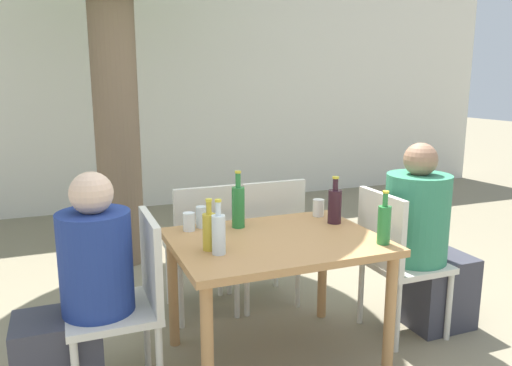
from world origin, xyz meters
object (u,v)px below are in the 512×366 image
at_px(patio_chair_0, 129,295).
at_px(drinking_glass_0, 189,222).
at_px(dining_table_front, 276,254).
at_px(oil_cruet_3, 209,230).
at_px(patio_chair_3, 267,234).
at_px(green_bottle_1, 384,223).
at_px(patio_chair_1, 395,254).
at_px(patio_chair_2, 204,242).
at_px(drinking_glass_1, 201,217).
at_px(person_seated_1, 425,246).
at_px(wine_bottle_4, 335,205).
at_px(person_seated_0, 79,304).
at_px(drinking_glass_2, 318,208).
at_px(green_bottle_0, 238,206).
at_px(water_bottle_2, 219,233).

distance_m(patio_chair_0, drinking_glass_0, 0.56).
relative_size(dining_table_front, oil_cruet_3, 4.23).
bearing_deg(patio_chair_3, green_bottle_1, 105.44).
relative_size(patio_chair_1, patio_chair_2, 1.00).
height_order(patio_chair_0, drinking_glass_1, patio_chair_0).
height_order(dining_table_front, patio_chair_2, patio_chair_2).
bearing_deg(person_seated_1, green_bottle_1, 118.57).
relative_size(dining_table_front, drinking_glass_1, 8.95).
relative_size(patio_chair_2, wine_bottle_4, 3.21).
height_order(person_seated_0, oil_cruet_3, person_seated_0).
xyz_separation_m(wine_bottle_4, drinking_glass_0, (-0.85, 0.17, -0.06)).
bearing_deg(person_seated_0, person_seated_1, 90.00).
xyz_separation_m(patio_chair_2, drinking_glass_2, (0.66, -0.35, 0.25)).
bearing_deg(patio_chair_3, drinking_glass_0, 28.82).
height_order(dining_table_front, patio_chair_1, patio_chair_1).
bearing_deg(wine_bottle_4, drinking_glass_0, 168.73).
xyz_separation_m(patio_chair_0, patio_chair_3, (1.02, 0.66, 0.00)).
bearing_deg(person_seated_0, patio_chair_0, 90.00).
distance_m(patio_chair_0, patio_chair_3, 1.22).
bearing_deg(green_bottle_0, person_seated_0, -163.51).
height_order(patio_chair_1, wine_bottle_4, wine_bottle_4).
xyz_separation_m(patio_chair_2, green_bottle_0, (0.10, -0.39, 0.33)).
relative_size(patio_chair_3, oil_cruet_3, 3.45).
xyz_separation_m(patio_chair_0, green_bottle_1, (1.28, -0.29, 0.31)).
xyz_separation_m(person_seated_1, water_bottle_2, (-1.39, -0.12, 0.29)).
height_order(patio_chair_3, green_bottle_1, green_bottle_1).
bearing_deg(oil_cruet_3, drinking_glass_1, 80.52).
xyz_separation_m(person_seated_0, wine_bottle_4, (1.48, 0.14, 0.32)).
relative_size(patio_chair_0, patio_chair_3, 1.00).
xyz_separation_m(water_bottle_2, oil_cruet_3, (-0.03, 0.08, -0.01)).
bearing_deg(green_bottle_0, water_bottle_2, -121.56).
height_order(patio_chair_1, green_bottle_0, green_bottle_0).
bearing_deg(oil_cruet_3, patio_chair_0, 173.23).
distance_m(person_seated_1, drinking_glass_2, 0.71).
bearing_deg(patio_chair_3, dining_table_front, 71.15).
xyz_separation_m(patio_chair_3, green_bottle_0, (-0.35, -0.39, 0.33)).
bearing_deg(drinking_glass_0, oil_cruet_3, -87.25).
bearing_deg(wine_bottle_4, patio_chair_2, 142.29).
relative_size(person_seated_0, person_seated_1, 0.96).
bearing_deg(water_bottle_2, oil_cruet_3, 108.55).
bearing_deg(patio_chair_0, green_bottle_0, 111.88).
relative_size(person_seated_1, drinking_glass_0, 11.42).
distance_m(patio_chair_3, green_bottle_1, 1.04).
bearing_deg(person_seated_0, green_bottle_1, 79.11).
distance_m(green_bottle_1, drinking_glass_1, 1.04).
xyz_separation_m(patio_chair_2, water_bottle_2, (-0.14, -0.78, 0.31)).
xyz_separation_m(green_bottle_0, drinking_glass_1, (-0.20, 0.08, -0.07)).
bearing_deg(wine_bottle_4, drinking_glass_2, 94.97).
height_order(oil_cruet_3, drinking_glass_2, oil_cruet_3).
distance_m(water_bottle_2, drinking_glass_0, 0.44).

